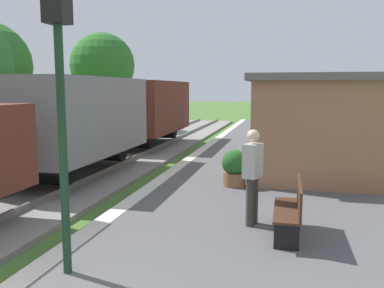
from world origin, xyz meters
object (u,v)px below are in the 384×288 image
object	(u,v)px
lamp_post_near	(60,77)
tree_field_distant	(102,65)
bench_down_platform	(289,135)
person_waiting	(253,173)
potted_planter	(235,167)
bench_near_hut	(292,209)
freight_train	(83,124)
station_hut	(313,123)

from	to	relation	value
lamp_post_near	tree_field_distant	size ratio (longest dim) A/B	0.61
bench_down_platform	person_waiting	xyz separation A→B (m)	(-0.68, -10.76, 0.46)
person_waiting	potted_planter	distance (m)	3.01
bench_near_hut	tree_field_distant	xyz separation A→B (m)	(-11.35, 17.60, 3.37)
bench_down_platform	lamp_post_near	size ratio (longest dim) A/B	0.41
freight_train	potted_planter	xyz separation A→B (m)	(4.81, -1.44, -0.88)
bench_down_platform	lamp_post_near	bearing A→B (deg)	-102.30
freight_train	bench_down_platform	size ratio (longest dim) A/B	12.93
person_waiting	tree_field_distant	size ratio (longest dim) A/B	0.28
person_waiting	station_hut	bearing A→B (deg)	-83.58
potted_planter	bench_down_platform	bearing A→B (deg)	80.31
lamp_post_near	freight_train	bearing A→B (deg)	115.55
station_hut	bench_near_hut	xyz separation A→B (m)	(-0.64, -5.97, -0.93)
bench_down_platform	tree_field_distant	world-z (taller)	tree_field_distant
potted_planter	lamp_post_near	xyz separation A→B (m)	(-1.55, -5.40, 2.08)
person_waiting	lamp_post_near	xyz separation A→B (m)	(-2.21, -2.50, 1.62)
bench_down_platform	potted_planter	distance (m)	7.98
person_waiting	bench_down_platform	bearing A→B (deg)	-73.72
freight_train	bench_down_platform	xyz separation A→B (m)	(6.16, 6.43, -0.88)
person_waiting	lamp_post_near	bearing A→B (deg)	68.37
station_hut	potted_planter	size ratio (longest dim) A/B	6.33
freight_train	person_waiting	bearing A→B (deg)	-38.31
person_waiting	tree_field_distant	distance (m)	20.40
potted_planter	bench_near_hut	bearing A→B (deg)	-68.18
lamp_post_near	bench_down_platform	bearing A→B (deg)	77.70
tree_field_distant	bench_near_hut	bearing A→B (deg)	-57.19
person_waiting	tree_field_distant	world-z (taller)	tree_field_distant
potted_planter	tree_field_distant	xyz separation A→B (m)	(-10.01, 14.25, 3.37)
station_hut	lamp_post_near	xyz separation A→B (m)	(-3.53, -8.01, 1.15)
lamp_post_near	tree_field_distant	distance (m)	21.43
station_hut	potted_planter	xyz separation A→B (m)	(-1.98, -2.62, -0.93)
station_hut	bench_down_platform	size ratio (longest dim) A/B	3.87
freight_train	bench_near_hut	size ratio (longest dim) A/B	12.93
bench_near_hut	potted_planter	xyz separation A→B (m)	(-1.34, 3.35, 0.00)
potted_planter	tree_field_distant	size ratio (longest dim) A/B	0.15
station_hut	lamp_post_near	size ratio (longest dim) A/B	1.57
freight_train	station_hut	distance (m)	6.90
potted_planter	person_waiting	bearing A→B (deg)	-77.05
station_hut	bench_near_hut	distance (m)	6.08
tree_field_distant	lamp_post_near	bearing A→B (deg)	-66.71
bench_down_platform	person_waiting	distance (m)	10.79
station_hut	potted_planter	bearing A→B (deg)	-127.19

